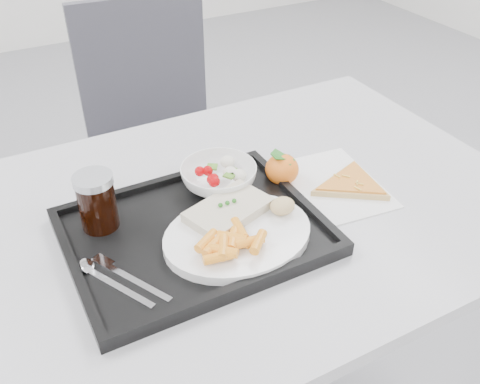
{
  "coord_description": "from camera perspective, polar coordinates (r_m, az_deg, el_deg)",
  "views": [
    {
      "loc": [
        -0.37,
        -0.44,
        1.39
      ],
      "look_at": [
        0.03,
        0.31,
        0.77
      ],
      "focal_mm": 40.0,
      "sensor_mm": 36.0,
      "label": 1
    }
  ],
  "objects": [
    {
      "name": "table",
      "position": [
        1.09,
        -1.17,
        -4.47
      ],
      "size": [
        1.2,
        0.8,
        0.75
      ],
      "color": "silver",
      "rests_on": "ground"
    },
    {
      "name": "chair",
      "position": [
        1.78,
        -8.62,
        6.86
      ],
      "size": [
        0.45,
        0.45,
        0.93
      ],
      "color": "#3D3C45",
      "rests_on": "ground"
    },
    {
      "name": "tray",
      "position": [
        0.98,
        -4.88,
        -4.39
      ],
      "size": [
        0.45,
        0.35,
        0.03
      ],
      "color": "black",
      "rests_on": "table"
    },
    {
      "name": "dinner_plate",
      "position": [
        0.95,
        -0.26,
        -4.66
      ],
      "size": [
        0.27,
        0.27,
        0.02
      ],
      "color": "white",
      "rests_on": "tray"
    },
    {
      "name": "fish_fillet",
      "position": [
        0.97,
        -1.22,
        -1.93
      ],
      "size": [
        0.17,
        0.13,
        0.03
      ],
      "color": "beige",
      "rests_on": "dinner_plate"
    },
    {
      "name": "bread_roll",
      "position": [
        0.98,
        4.55,
        -1.5
      ],
      "size": [
        0.05,
        0.04,
        0.03
      ],
      "color": "#CEB881",
      "rests_on": "dinner_plate"
    },
    {
      "name": "salad_bowl",
      "position": [
        1.07,
        -2.29,
        1.63
      ],
      "size": [
        0.15,
        0.15,
        0.05
      ],
      "color": "white",
      "rests_on": "tray"
    },
    {
      "name": "cola_glass",
      "position": [
        0.98,
        -15.04,
        -0.89
      ],
      "size": [
        0.07,
        0.07,
        0.11
      ],
      "color": "black",
      "rests_on": "tray"
    },
    {
      "name": "cutlery",
      "position": [
        0.91,
        -13.6,
        -8.66
      ],
      "size": [
        0.12,
        0.16,
        0.01
      ],
      "color": "silver",
      "rests_on": "tray"
    },
    {
      "name": "napkin",
      "position": [
        1.11,
        8.34,
        0.39
      ],
      "size": [
        0.27,
        0.27,
        0.0
      ],
      "color": "white",
      "rests_on": "table"
    },
    {
      "name": "tangerine",
      "position": [
        1.1,
        4.5,
        2.45
      ],
      "size": [
        0.08,
        0.08,
        0.07
      ],
      "color": "orange",
      "rests_on": "napkin"
    },
    {
      "name": "pizza_slice",
      "position": [
        1.12,
        11.82,
        0.87
      ],
      "size": [
        0.21,
        0.21,
        0.02
      ],
      "color": "tan",
      "rests_on": "napkin"
    },
    {
      "name": "carrot_pile",
      "position": [
        0.9,
        -1.03,
        -5.42
      ],
      "size": [
        0.12,
        0.1,
        0.03
      ],
      "color": "orange",
      "rests_on": "dinner_plate"
    },
    {
      "name": "salad_contents",
      "position": [
        1.06,
        -1.87,
        2.03
      ],
      "size": [
        0.09,
        0.09,
        0.02
      ],
      "color": "#AB0207",
      "rests_on": "salad_bowl"
    }
  ]
}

